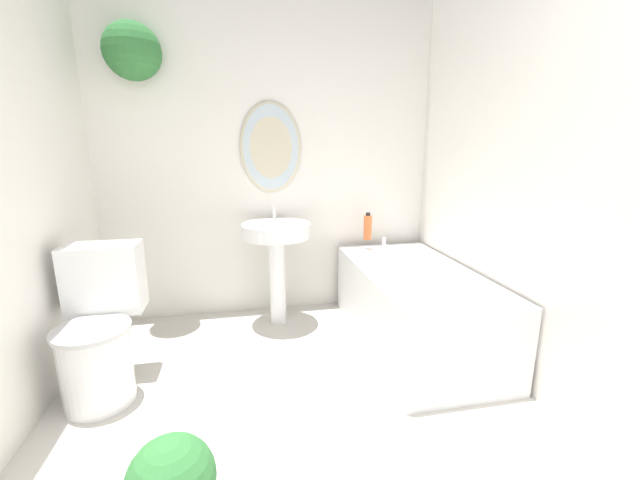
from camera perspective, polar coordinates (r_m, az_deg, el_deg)
name	(u,v)px	position (r m, az deg, el deg)	size (l,w,h in m)	color
wall_back	(256,151)	(3.10, -9.28, 12.72)	(2.66, 0.37, 2.40)	silver
wall_right	(553,172)	(2.30, 30.75, 8.52)	(0.06, 2.86, 2.40)	silver
toilet	(100,330)	(2.46, -29.38, -11.29)	(0.40, 0.57, 0.80)	white
pedestal_sink	(277,245)	(2.89, -6.34, -0.71)	(0.50, 0.50, 0.88)	white
bathtub	(414,305)	(2.78, 13.55, -9.11)	(0.72, 1.44, 0.60)	silver
shampoo_bottle	(368,227)	(3.13, 6.95, 1.88)	(0.06, 0.06, 0.22)	#DB6633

